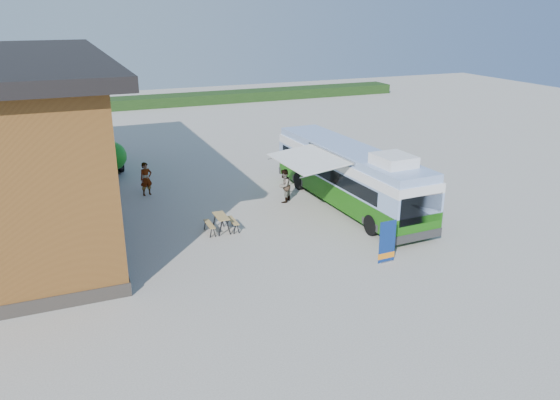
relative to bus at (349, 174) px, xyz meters
name	(u,v)px	position (x,y,z in m)	size (l,w,h in m)	color
ground	(301,264)	(-4.94, -5.12, -1.65)	(100.00, 100.00, 0.00)	#BCB7AD
barn	(3,142)	(-15.44, 4.88, 1.94)	(9.60, 21.20, 7.50)	brown
hedge	(219,97)	(3.06, 32.88, -1.15)	(40.00, 3.00, 1.00)	#264419
bus	(349,174)	(0.00, 0.00, 0.00)	(2.85, 11.35, 3.46)	#1F7613
awning	(312,162)	(-2.16, -0.16, 0.86)	(2.79, 4.32, 0.52)	white
banner	(387,245)	(-1.80, -6.25, -0.95)	(0.75, 0.20, 1.72)	navy
picnic_table	(221,220)	(-6.86, -0.81, -1.09)	(1.32, 1.18, 0.76)	tan
person_a	(146,179)	(-9.06, 5.51, -0.76)	(0.65, 0.43, 1.78)	#999999
person_b	(284,186)	(-2.77, 1.72, -0.79)	(0.84, 0.66, 1.73)	#999999
slurry_tanker	(103,150)	(-10.64, 11.42, -0.46)	(2.35, 5.55, 2.08)	#198C1A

